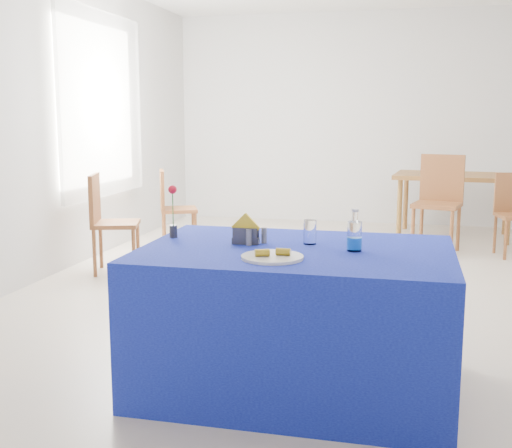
{
  "coord_description": "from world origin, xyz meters",
  "views": [
    {
      "loc": [
        0.64,
        -5.28,
        1.44
      ],
      "look_at": [
        -0.07,
        -2.3,
        0.92
      ],
      "focal_mm": 45.0,
      "sensor_mm": 36.0,
      "label": 1
    }
  ],
  "objects_px": {
    "water_bottle": "(354,237)",
    "chair_win_a": "(106,216)",
    "chair_bg_left": "(439,196)",
    "oak_table": "(455,181)",
    "blue_table": "(296,318)",
    "chair_win_b": "(171,203)",
    "plate": "(272,257)"
  },
  "relations": [
    {
      "from": "oak_table",
      "to": "chair_win_a",
      "type": "distance_m",
      "value": 4.16
    },
    {
      "from": "chair_bg_left",
      "to": "chair_win_a",
      "type": "distance_m",
      "value": 3.47
    },
    {
      "from": "plate",
      "to": "chair_win_b",
      "type": "distance_m",
      "value": 4.04
    },
    {
      "from": "plate",
      "to": "water_bottle",
      "type": "distance_m",
      "value": 0.46
    },
    {
      "from": "water_bottle",
      "to": "oak_table",
      "type": "height_order",
      "value": "water_bottle"
    },
    {
      "from": "chair_win_a",
      "to": "chair_bg_left",
      "type": "bearing_deg",
      "value": -78.22
    },
    {
      "from": "blue_table",
      "to": "chair_bg_left",
      "type": "relative_size",
      "value": 1.55
    },
    {
      "from": "water_bottle",
      "to": "chair_win_b",
      "type": "height_order",
      "value": "water_bottle"
    },
    {
      "from": "blue_table",
      "to": "chair_win_b",
      "type": "height_order",
      "value": "chair_win_b"
    },
    {
      "from": "water_bottle",
      "to": "chair_bg_left",
      "type": "relative_size",
      "value": 0.21
    },
    {
      "from": "blue_table",
      "to": "chair_win_a",
      "type": "height_order",
      "value": "chair_win_a"
    },
    {
      "from": "water_bottle",
      "to": "chair_win_a",
      "type": "distance_m",
      "value": 3.25
    },
    {
      "from": "oak_table",
      "to": "blue_table",
      "type": "bearing_deg",
      "value": -103.05
    },
    {
      "from": "water_bottle",
      "to": "plate",
      "type": "bearing_deg",
      "value": -143.25
    },
    {
      "from": "water_bottle",
      "to": "chair_bg_left",
      "type": "distance_m",
      "value": 3.88
    },
    {
      "from": "blue_table",
      "to": "chair_bg_left",
      "type": "height_order",
      "value": "chair_bg_left"
    },
    {
      "from": "plate",
      "to": "chair_win_a",
      "type": "distance_m",
      "value": 3.18
    },
    {
      "from": "water_bottle",
      "to": "chair_win_a",
      "type": "xyz_separation_m",
      "value": [
        -2.43,
        2.13,
        -0.3
      ]
    },
    {
      "from": "chair_bg_left",
      "to": "blue_table",
      "type": "bearing_deg",
      "value": -89.27
    },
    {
      "from": "blue_table",
      "to": "chair_win_b",
      "type": "bearing_deg",
      "value": 120.59
    },
    {
      "from": "blue_table",
      "to": "water_bottle",
      "type": "relative_size",
      "value": 7.44
    },
    {
      "from": "oak_table",
      "to": "chair_bg_left",
      "type": "relative_size",
      "value": 1.42
    },
    {
      "from": "oak_table",
      "to": "chair_bg_left",
      "type": "height_order",
      "value": "chair_bg_left"
    },
    {
      "from": "water_bottle",
      "to": "chair_win_a",
      "type": "height_order",
      "value": "water_bottle"
    },
    {
      "from": "water_bottle",
      "to": "blue_table",
      "type": "bearing_deg",
      "value": -179.96
    },
    {
      "from": "oak_table",
      "to": "chair_win_b",
      "type": "bearing_deg",
      "value": -154.56
    },
    {
      "from": "chair_bg_left",
      "to": "water_bottle",
      "type": "bearing_deg",
      "value": -84.97
    },
    {
      "from": "chair_bg_left",
      "to": "chair_win_b",
      "type": "bearing_deg",
      "value": -155.58
    },
    {
      "from": "blue_table",
      "to": "oak_table",
      "type": "distance_m",
      "value": 4.88
    },
    {
      "from": "oak_table",
      "to": "chair_win_a",
      "type": "bearing_deg",
      "value": -141.06
    },
    {
      "from": "oak_table",
      "to": "water_bottle",
      "type": "bearing_deg",
      "value": -99.58
    },
    {
      "from": "oak_table",
      "to": "chair_win_b",
      "type": "distance_m",
      "value": 3.38
    }
  ]
}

